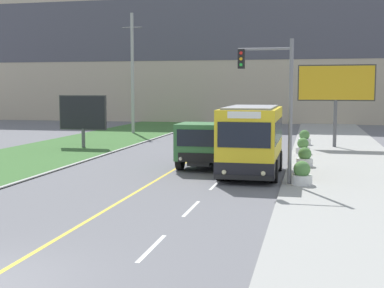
% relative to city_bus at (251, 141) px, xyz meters
% --- Properties ---
extents(lane_marking_centre, '(2.88, 140.00, 0.01)m').
position_rel_city_bus_xyz_m(lane_marking_centre, '(-3.55, -12.14, -1.63)').
color(lane_marking_centre, gold).
rests_on(lane_marking_centre, ground_plane).
extents(apartment_block_background, '(80.00, 8.04, 20.90)m').
position_rel_city_bus_xyz_m(apartment_block_background, '(-3.96, 41.30, 8.82)').
color(apartment_block_background, '#BCAD93').
rests_on(apartment_block_background, ground_plane).
extents(city_bus, '(2.65, 5.67, 3.23)m').
position_rel_city_bus_xyz_m(city_bus, '(0.00, 0.00, 0.00)').
color(city_bus, yellow).
rests_on(city_bus, ground_plane).
extents(dump_truck, '(2.53, 6.32, 2.33)m').
position_rel_city_bus_xyz_m(dump_truck, '(-2.53, 2.15, -0.43)').
color(dump_truck, black).
rests_on(dump_truck, ground_plane).
extents(utility_pole_far, '(1.80, 0.28, 10.74)m').
position_rel_city_bus_xyz_m(utility_pole_far, '(-13.13, 21.60, 3.79)').
color(utility_pole_far, '#9E9E99').
rests_on(utility_pole_far, ground_plane).
extents(traffic_light_mast, '(2.28, 0.32, 6.07)m').
position_rel_city_bus_xyz_m(traffic_light_mast, '(1.21, -2.18, 2.22)').
color(traffic_light_mast, slate).
rests_on(traffic_light_mast, ground_plane).
extents(billboard_large, '(5.09, 0.24, 5.64)m').
position_rel_city_bus_xyz_m(billboard_large, '(4.27, 12.91, 2.61)').
color(billboard_large, '#59595B').
rests_on(billboard_large, ground_plane).
extents(billboard_small, '(3.36, 0.24, 3.58)m').
position_rel_city_bus_xyz_m(billboard_small, '(-12.56, 9.43, 0.70)').
color(billboard_small, '#59595B').
rests_on(billboard_small, ground_plane).
extents(planter_round_near, '(0.87, 0.87, 0.99)m').
position_rel_city_bus_xyz_m(planter_round_near, '(2.36, -2.22, -1.12)').
color(planter_round_near, silver).
rests_on(planter_round_near, sidewalk_right).
extents(planter_round_second, '(0.85, 0.85, 0.97)m').
position_rel_city_bus_xyz_m(planter_round_second, '(2.40, 3.15, -1.13)').
color(planter_round_second, silver).
rests_on(planter_round_second, sidewalk_right).
extents(planter_round_third, '(0.86, 0.86, 0.97)m').
position_rel_city_bus_xyz_m(planter_round_third, '(2.23, 8.52, -1.13)').
color(planter_round_third, silver).
rests_on(planter_round_third, sidewalk_right).
extents(planter_round_far, '(0.90, 0.90, 1.04)m').
position_rel_city_bus_xyz_m(planter_round_far, '(2.25, 13.89, -1.10)').
color(planter_round_far, silver).
rests_on(planter_round_far, sidewalk_right).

